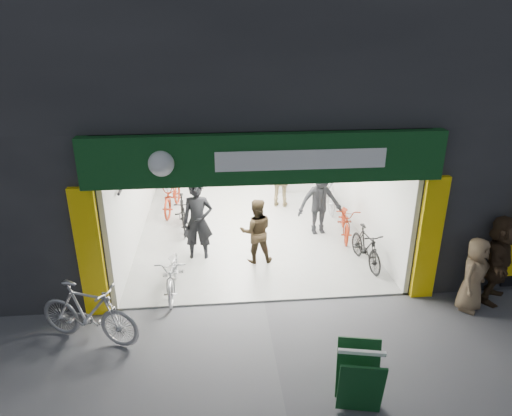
{
  "coord_description": "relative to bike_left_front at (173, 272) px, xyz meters",
  "views": [
    {
      "loc": [
        -0.91,
        -7.77,
        5.26
      ],
      "look_at": [
        -0.03,
        1.5,
        1.46
      ],
      "focal_mm": 32.0,
      "sensor_mm": 36.0,
      "label": 1
    }
  ],
  "objects": [
    {
      "name": "pedestrian_near",
      "position": [
        5.82,
        -1.17,
        0.31
      ],
      "size": [
        0.88,
        0.85,
        1.52
      ],
      "primitive_type": "imported",
      "rotation": [
        0.0,
        0.0,
        0.71
      ],
      "color": "#7F664A",
      "rests_on": "ground"
    },
    {
      "name": "parked_bike",
      "position": [
        -1.35,
        -1.47,
        0.13
      ],
      "size": [
        1.99,
        1.22,
        1.16
      ],
      "primitive_type": "imported",
      "rotation": [
        0.0,
        0.0,
        1.19
      ],
      "color": "#A2A2A6",
      "rests_on": "ground"
    },
    {
      "name": "bike_left_front",
      "position": [
        0.0,
        0.0,
        0.0
      ],
      "size": [
        0.61,
        1.73,
        0.91
      ],
      "primitive_type": "imported",
      "rotation": [
        0.0,
        0.0,
        -0.01
      ],
      "color": "silver",
      "rests_on": "ground"
    },
    {
      "name": "bike_left_midfront",
      "position": [
        0.03,
        3.05,
        0.03
      ],
      "size": [
        0.62,
        1.64,
        0.96
      ],
      "primitive_type": "imported",
      "rotation": [
        0.0,
        0.0,
        0.11
      ],
      "color": "black",
      "rests_on": "ground"
    },
    {
      "name": "customer_c",
      "position": [
        3.63,
        2.46,
        0.48
      ],
      "size": [
        1.29,
        0.85,
        1.87
      ],
      "primitive_type": "imported",
      "rotation": [
        0.0,
        0.0,
        0.13
      ],
      "color": "black",
      "rests_on": "ground"
    },
    {
      "name": "building",
      "position": [
        2.74,
        4.39,
        3.86
      ],
      "size": [
        17.0,
        10.27,
        8.0
      ],
      "color": "#232326",
      "rests_on": "ground"
    },
    {
      "name": "customer_b",
      "position": [
        1.83,
        1.11,
        0.34
      ],
      "size": [
        0.78,
        0.61,
        1.58
      ],
      "primitive_type": "imported",
      "rotation": [
        0.0,
        0.0,
        3.16
      ],
      "color": "#362818",
      "rests_on": "ground"
    },
    {
      "name": "customer_d",
      "position": [
        2.91,
        4.45,
        0.45
      ],
      "size": [
        1.14,
        0.69,
        1.81
      ],
      "primitive_type": "imported",
      "rotation": [
        0.0,
        0.0,
        2.9
      ],
      "color": "#998559",
      "rests_on": "ground"
    },
    {
      "name": "bike_right_back",
      "position": [
        4.28,
        4.23,
        0.14
      ],
      "size": [
        0.61,
        2.0,
        1.19
      ],
      "primitive_type": "imported",
      "rotation": [
        0.0,
        0.0,
        -0.03
      ],
      "color": "#A3A2A6",
      "rests_on": "ground"
    },
    {
      "name": "ground",
      "position": [
        1.83,
        -0.6,
        -0.45
      ],
      "size": [
        60.0,
        60.0,
        0.0
      ],
      "primitive_type": "plane",
      "color": "#56565B",
      "rests_on": "ground"
    },
    {
      "name": "bike_right_mid",
      "position": [
        4.3,
        2.28,
        -0.0
      ],
      "size": [
        0.92,
        1.8,
        0.9
      ],
      "primitive_type": "imported",
      "rotation": [
        0.0,
        0.0,
        -0.2
      ],
      "color": "maroon",
      "rests_on": "ground"
    },
    {
      "name": "bike_left_midback",
      "position": [
        -0.33,
        4.42,
        0.04
      ],
      "size": [
        0.93,
        1.97,
        0.99
      ],
      "primitive_type": "imported",
      "rotation": [
        0.0,
        0.0,
        -0.15
      ],
      "color": "maroon",
      "rests_on": "ground"
    },
    {
      "name": "bike_left_back",
      "position": [
        -0.67,
        6.07,
        0.11
      ],
      "size": [
        0.79,
        1.92,
        1.12
      ],
      "primitive_type": "imported",
      "rotation": [
        0.0,
        0.0,
        0.14
      ],
      "color": "#BBBABF",
      "rests_on": "ground"
    },
    {
      "name": "sandwich_board",
      "position": [
        2.89,
        -3.4,
        0.08
      ],
      "size": [
        0.75,
        0.76,
        0.98
      ],
      "rotation": [
        0.0,
        0.0,
        -0.21
      ],
      "color": "#0E3918",
      "rests_on": "ground"
    },
    {
      "name": "pedestrian_far",
      "position": [
        6.47,
        -0.9,
        0.46
      ],
      "size": [
        1.54,
        1.63,
        1.84
      ],
      "primitive_type": "imported",
      "rotation": [
        0.0,
        0.0,
        0.84
      ],
      "color": "#3A291A",
      "rests_on": "ground"
    },
    {
      "name": "customer_a",
      "position": [
        0.5,
        1.4,
        0.51
      ],
      "size": [
        0.73,
        0.5,
        1.93
      ],
      "primitive_type": "imported",
      "rotation": [
        0.0,
        0.0,
        -0.05
      ],
      "color": "black",
      "rests_on": "ground"
    },
    {
      "name": "bike_right_front",
      "position": [
        4.33,
        0.71,
        0.01
      ],
      "size": [
        0.61,
        1.59,
        0.93
      ],
      "primitive_type": "imported",
      "rotation": [
        0.0,
        0.0,
        0.11
      ],
      "color": "black",
      "rests_on": "ground"
    }
  ]
}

